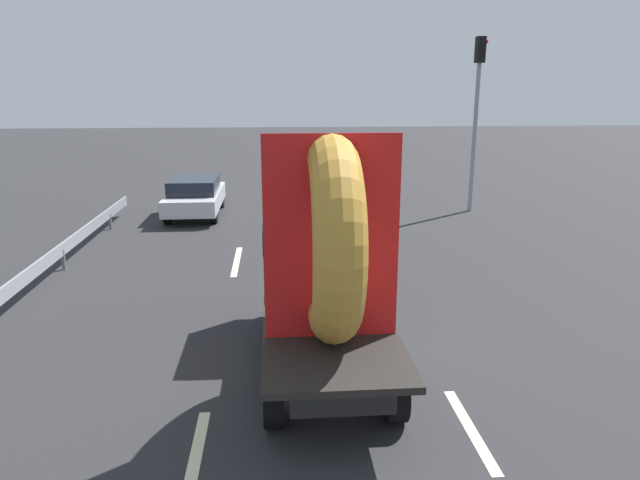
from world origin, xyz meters
The scene contains 9 objects.
ground_plane centered at (0.00, 0.00, 0.00)m, with size 120.00×120.00×0.00m, color #28282B.
flatbed_truck centered at (-0.35, -0.61, 1.82)m, with size 2.02×5.31×3.98m.
distant_sedan centered at (-4.05, 11.39, 0.75)m, with size 1.83×4.28×1.40m.
traffic_light centered at (6.28, 11.36, 4.08)m, with size 0.42×0.36×6.32m.
guardrail centered at (-6.60, 2.79, 0.53)m, with size 0.10×17.60×0.71m.
lane_dash_left_near centered at (-2.20, -3.16, 0.00)m, with size 2.03×0.16×0.01m, color beige.
lane_dash_left_far centered at (-2.20, 5.41, 0.00)m, with size 2.74×0.16×0.01m, color beige.
lane_dash_right_near centered at (1.51, -2.85, 0.00)m, with size 2.03×0.16×0.01m, color beige.
lane_dash_right_far centered at (1.51, 4.73, 0.00)m, with size 2.04×0.16×0.01m, color beige.
Camera 1 is at (-1.11, -9.67, 4.56)m, focal length 32.30 mm.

